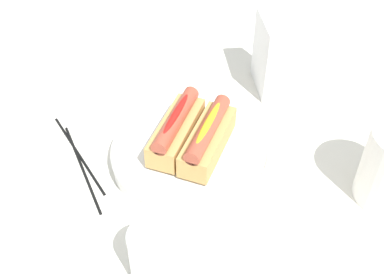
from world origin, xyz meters
name	(u,v)px	position (x,y,z in m)	size (l,w,h in m)	color
ground_plane	(201,156)	(0.00, 0.00, 0.00)	(2.40, 2.40, 0.00)	silver
serving_bowl	(192,153)	(0.01, -0.02, 0.02)	(0.27, 0.27, 0.04)	white
hotdog_front	(176,130)	(0.00, -0.04, 0.06)	(0.16, 0.10, 0.06)	tan
hotdog_back	(208,137)	(0.02, 0.01, 0.06)	(0.16, 0.10, 0.06)	tan
water_glass	(155,257)	(0.23, -0.06, 0.04)	(0.07, 0.07, 0.09)	white
napkin_box	(271,55)	(-0.20, 0.13, 0.07)	(0.11, 0.04, 0.15)	white
chopstick_near	(82,167)	(0.03, -0.20, 0.00)	(0.01, 0.01, 0.22)	black
chopstick_far	(78,154)	(0.00, -0.21, 0.00)	(0.01, 0.01, 0.22)	black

